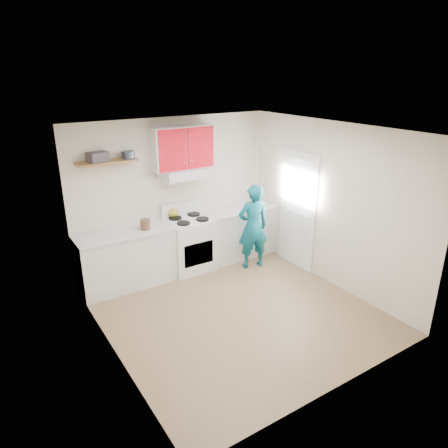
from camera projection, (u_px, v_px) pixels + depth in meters
floor at (236, 310)px, 6.07m from camera, size 3.80×3.80×0.00m
ceiling at (238, 130)px, 5.15m from camera, size 3.60×3.80×0.04m
back_wall at (174, 194)px, 7.10m from camera, size 3.60×0.04×2.60m
front_wall at (345, 286)px, 4.12m from camera, size 3.60×0.04×2.60m
left_wall at (106, 259)px, 4.70m from camera, size 0.04×3.80×2.60m
right_wall at (331, 205)px, 6.52m from camera, size 0.04×3.80×2.60m
door at (298, 210)px, 7.16m from camera, size 0.05×0.85×2.05m
door_glass at (299, 187)px, 7.00m from camera, size 0.01×0.55×0.95m
counter_left at (126, 260)px, 6.64m from camera, size 1.52×0.60×0.90m
counter_right at (238, 232)px, 7.75m from camera, size 1.32×0.60×0.90m
stove at (190, 244)px, 7.20m from camera, size 0.76×0.65×0.92m
range_hood at (184, 174)px, 6.84m from camera, size 0.76×0.44×0.15m
upper_cabinets at (182, 147)px, 6.74m from camera, size 1.02×0.33×0.70m
shelf at (107, 162)px, 6.15m from camera, size 0.90×0.30×0.04m
books at (98, 157)px, 6.05m from camera, size 0.32×0.26×0.15m
tin at (128, 155)px, 6.27m from camera, size 0.25×0.25×0.12m
kettle at (173, 213)px, 7.09m from camera, size 0.23×0.23×0.17m
crock at (145, 225)px, 6.57m from camera, size 0.21×0.21×0.19m
cutting_board at (230, 213)px, 7.40m from camera, size 0.34×0.27×0.02m
silicone_mat at (262, 206)px, 7.80m from camera, size 0.36×0.33×0.01m
person at (253, 227)px, 7.17m from camera, size 0.62×0.48×1.51m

